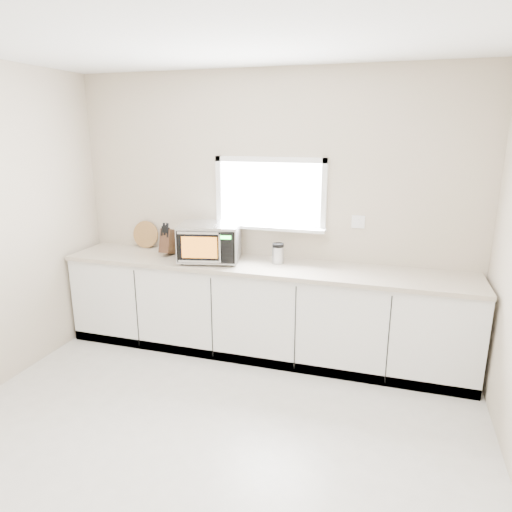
% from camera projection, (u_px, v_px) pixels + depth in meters
% --- Properties ---
extents(ground, '(4.00, 4.00, 0.00)m').
position_uv_depth(ground, '(189.00, 468.00, 3.00)').
color(ground, beige).
rests_on(ground, ground).
extents(back_wall, '(4.00, 0.17, 2.70)m').
position_uv_depth(back_wall, '(270.00, 212.00, 4.47)').
color(back_wall, beige).
rests_on(back_wall, ground).
extents(cabinets, '(3.92, 0.60, 0.88)m').
position_uv_depth(cabinets, '(262.00, 311.00, 4.45)').
color(cabinets, white).
rests_on(cabinets, ground).
extents(countertop, '(3.92, 0.64, 0.04)m').
position_uv_depth(countertop, '(261.00, 266.00, 4.31)').
color(countertop, '#BAAC99').
rests_on(countertop, cabinets).
extents(microwave, '(0.64, 0.54, 0.36)m').
position_uv_depth(microwave, '(210.00, 242.00, 4.38)').
color(microwave, black).
rests_on(microwave, countertop).
extents(knife_block, '(0.13, 0.24, 0.34)m').
position_uv_depth(knife_block, '(169.00, 241.00, 4.60)').
color(knife_block, '#4A2F1A').
rests_on(knife_block, countertop).
extents(cutting_board, '(0.29, 0.07, 0.29)m').
position_uv_depth(cutting_board, '(146.00, 234.00, 4.89)').
color(cutting_board, olive).
rests_on(cutting_board, countertop).
extents(coffee_grinder, '(0.12, 0.12, 0.20)m').
position_uv_depth(coffee_grinder, '(278.00, 253.00, 4.32)').
color(coffee_grinder, '#B3B6BB').
rests_on(coffee_grinder, countertop).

